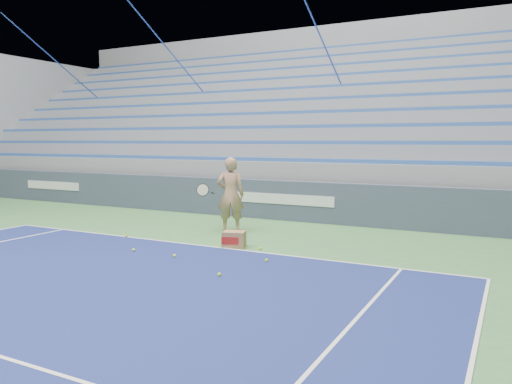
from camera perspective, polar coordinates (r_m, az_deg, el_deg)
sponsor_barrier at (r=13.97m, az=2.94°, el=-0.94°), size 30.00×0.32×1.10m
bleachers at (r=19.22m, az=10.13°, el=6.25°), size 31.00×9.15×7.30m
tennis_player at (r=12.08m, az=-2.95°, el=-0.30°), size 1.00×0.95×1.81m
ball_box at (r=10.40m, az=-2.51°, el=-5.43°), size 0.53×0.47×0.34m
tennis_ball_0 at (r=10.32m, az=-13.83°, el=-6.47°), size 0.07×0.07×0.07m
tennis_ball_1 at (r=9.18m, az=1.22°, el=-7.83°), size 0.07×0.07×0.07m
tennis_ball_2 at (r=9.66m, az=-9.30°, el=-7.21°), size 0.07×0.07×0.07m
tennis_ball_3 at (r=10.17m, az=0.47°, el=-6.47°), size 0.07×0.07×0.07m
tennis_ball_4 at (r=11.84m, az=-14.58°, el=-4.89°), size 0.07×0.07×0.07m
tennis_ball_5 at (r=8.26m, az=-4.22°, el=-9.41°), size 0.07×0.07×0.07m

